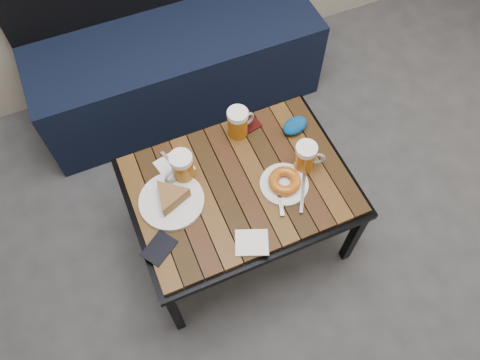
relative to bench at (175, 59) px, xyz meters
name	(u,v)px	position (x,y,z in m)	size (l,w,h in m)	color
bench	(175,59)	(0.00, 0.00, 0.00)	(1.40, 0.50, 0.95)	black
cafe_table	(240,189)	(-0.03, -0.89, 0.16)	(0.84, 0.62, 0.47)	black
beer_mug_left	(182,167)	(-0.21, -0.78, 0.27)	(0.13, 0.10, 0.14)	#A1570C
beer_mug_centre	(238,122)	(0.06, -0.67, 0.27)	(0.12, 0.09, 0.13)	#A1570C
beer_mug_right	(306,157)	(0.23, -0.92, 0.26)	(0.12, 0.10, 0.13)	#A1570C
plate_pie	(171,198)	(-0.29, -0.86, 0.23)	(0.24, 0.24, 0.07)	white
plate_bagel	(285,183)	(0.12, -0.96, 0.22)	(0.20, 0.23, 0.05)	white
napkin_left	(174,166)	(-0.23, -0.72, 0.20)	(0.14, 0.16, 0.01)	white
napkin_right	(252,243)	(-0.08, -1.13, 0.20)	(0.14, 0.13, 0.01)	white
passport_navy	(159,248)	(-0.39, -1.02, 0.20)	(0.08, 0.11, 0.01)	black
passport_burgundy	(246,121)	(0.11, -0.63, 0.20)	(0.08, 0.12, 0.01)	black
knit_pouch	(295,126)	(0.27, -0.75, 0.22)	(0.11, 0.07, 0.05)	navy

